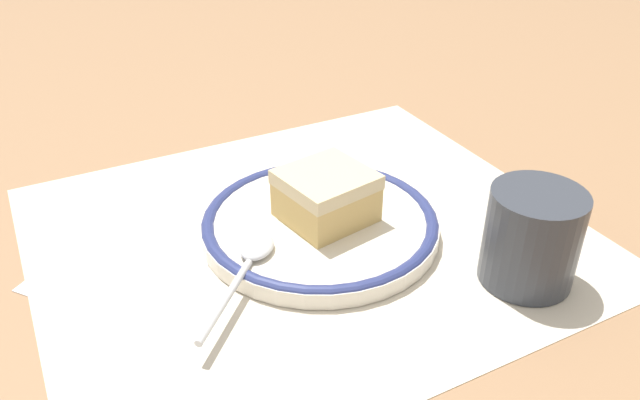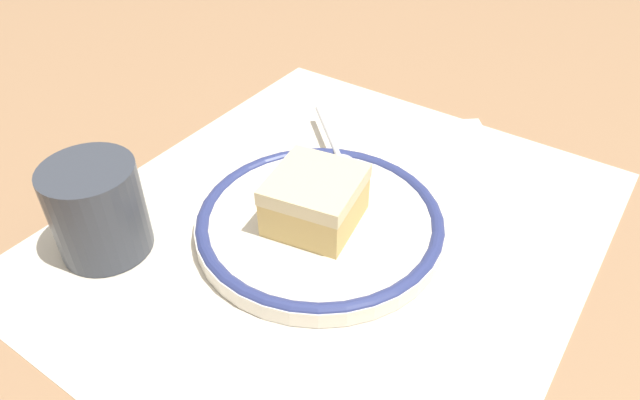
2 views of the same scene
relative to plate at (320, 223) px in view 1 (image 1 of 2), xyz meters
name	(u,v)px [view 1 (image 1 of 2)]	position (x,y,z in m)	size (l,w,h in m)	color
ground_plane	(307,233)	(-0.01, 0.01, -0.01)	(2.40, 2.40, 0.00)	#9E7551
placemat	(307,233)	(-0.01, 0.01, -0.01)	(0.49, 0.43, 0.00)	beige
plate	(320,223)	(0.00, 0.00, 0.00)	(0.22, 0.22, 0.02)	silver
cake_slice	(326,195)	(0.01, 0.00, 0.03)	(0.09, 0.09, 0.05)	#DBB76B
spoon	(250,259)	(-0.08, -0.03, 0.01)	(0.11, 0.11, 0.01)	silver
cup	(530,243)	(0.12, -0.14, 0.03)	(0.08, 0.08, 0.08)	#383D47
napkin	(120,269)	(-0.18, 0.03, -0.01)	(0.13, 0.11, 0.00)	white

